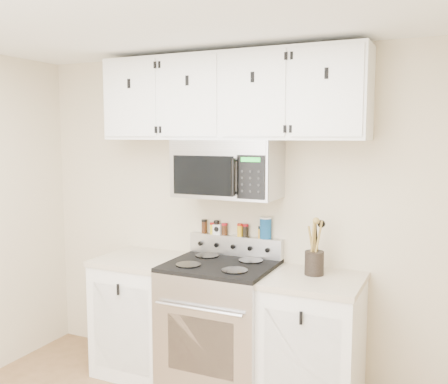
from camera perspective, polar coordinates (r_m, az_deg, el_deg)
name	(u,v)px	position (r m, az deg, el deg)	size (l,w,h in m)	color
back_wall	(237,216)	(3.87, 1.55, -2.76)	(3.50, 0.01, 2.50)	beige
range	(220,325)	(3.79, -0.43, -14.93)	(0.76, 0.65, 1.10)	#B7B7BA
base_cabinet_left	(143,313)	(4.14, -9.22, -13.52)	(0.64, 0.62, 0.92)	white
base_cabinet_right	(313,343)	(3.61, 10.15, -16.63)	(0.64, 0.62, 0.92)	white
microwave	(228,169)	(3.66, 0.41, 2.68)	(0.76, 0.44, 0.42)	#9E9EA3
upper_cabinets	(229,97)	(3.68, 0.57, 10.81)	(2.00, 0.35, 0.62)	white
utensil_crock	(314,261)	(3.50, 10.28, -7.77)	(0.13, 0.13, 0.38)	black
kitchen_timer	(218,229)	(3.92, -0.69, -4.29)	(0.07, 0.06, 0.08)	white
salt_canister	(266,228)	(3.76, 4.77, -4.09)	(0.09, 0.09, 0.16)	navy
spice_jar_0	(204,226)	(3.97, -2.28, -3.92)	(0.04, 0.04, 0.11)	#3C1E0E
spice_jar_1	(212,228)	(3.94, -1.33, -4.15)	(0.04, 0.04, 0.09)	yellow
spice_jar_2	(217,227)	(3.92, -0.86, -4.04)	(0.04, 0.04, 0.11)	black
spice_jar_3	(224,229)	(3.90, 0.05, -4.24)	(0.04, 0.04, 0.09)	#422210
spice_jar_4	(240,230)	(3.85, 1.83, -4.34)	(0.04, 0.04, 0.10)	gold
spice_jar_5	(245,230)	(3.83, 2.47, -4.40)	(0.05, 0.05, 0.10)	black
spice_jar_6	(261,232)	(3.79, 4.20, -4.61)	(0.04, 0.04, 0.09)	orange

